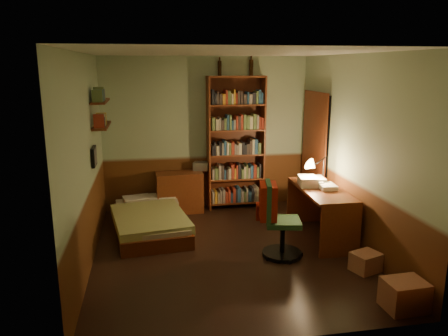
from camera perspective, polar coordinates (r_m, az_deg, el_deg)
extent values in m
cube|color=black|center=(6.00, 0.43, -10.93)|extent=(3.50, 4.00, 0.02)
cube|color=silver|center=(5.47, 0.48, 14.97)|extent=(3.50, 4.00, 0.02)
cube|color=#95AB87|center=(7.54, -2.36, 4.51)|extent=(3.50, 0.02, 2.60)
cube|color=#95AB87|center=(5.55, -17.72, 0.69)|extent=(0.02, 4.00, 2.60)
cube|color=#95AB87|center=(6.15, 16.79, 1.95)|extent=(0.02, 4.00, 2.60)
cube|color=#95AB87|center=(3.70, 6.20, -4.92)|extent=(3.50, 0.02, 2.60)
cube|color=black|center=(7.36, 11.84, 1.64)|extent=(0.06, 0.90, 2.00)
cube|color=#451C0C|center=(7.34, 11.59, 1.63)|extent=(0.02, 0.98, 2.08)
cube|color=olive|center=(6.71, -9.68, -5.89)|extent=(1.15, 1.89, 0.53)
cube|color=#5D2812|center=(7.46, -5.81, -3.16)|extent=(0.79, 0.41, 0.69)
cube|color=#B2B2B7|center=(7.51, -3.01, 0.26)|extent=(0.30, 0.26, 0.14)
cube|color=#5D2812|center=(7.49, 1.56, 3.21)|extent=(0.98, 0.32, 2.28)
cylinder|color=black|center=(7.44, -0.57, 12.90)|extent=(0.08, 0.08, 0.24)
cylinder|color=black|center=(7.55, 3.58, 12.96)|extent=(0.09, 0.09, 0.26)
cube|color=#5D2812|center=(6.46, 12.48, -5.80)|extent=(0.61, 1.40, 0.74)
cube|color=silver|center=(6.45, 10.88, -1.69)|extent=(0.30, 0.37, 0.13)
cone|color=black|center=(6.56, 12.90, 0.46)|extent=(0.22, 0.22, 0.58)
cube|color=#254E2C|center=(5.75, 7.71, -7.13)|extent=(0.53, 0.49, 0.91)
cube|color=#A31E0D|center=(5.71, 9.42, -0.16)|extent=(0.33, 0.43, 0.45)
cube|color=#5D2812|center=(6.56, -15.66, 5.36)|extent=(0.20, 0.90, 0.03)
cube|color=#5D2812|center=(6.53, -15.86, 8.40)|extent=(0.20, 0.90, 0.03)
cube|color=black|center=(6.14, -16.62, 1.45)|extent=(0.04, 0.32, 0.26)
cube|color=#A1694C|center=(5.01, 22.50, -15.06)|extent=(0.43, 0.35, 0.31)
cube|color=#A1694C|center=(5.70, 18.04, -11.58)|extent=(0.40, 0.36, 0.23)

